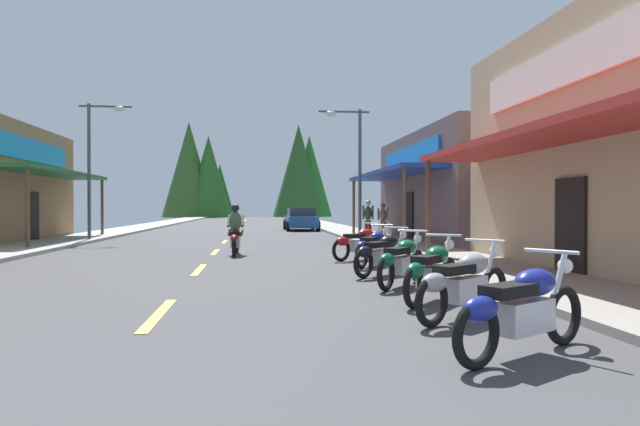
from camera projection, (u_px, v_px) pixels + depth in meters
The scene contains 19 objects.
ground at pixel (234, 232), 34.14m from camera, with size 10.69×98.09×0.10m, color #424244.
sidewalk_left at pixel (122, 231), 33.39m from camera, with size 2.59×98.09×0.12m, color #9E9991.
sidewalk_right at pixel (342, 230), 34.89m from camera, with size 2.59×98.09×0.12m, color gray.
centerline_dashes at pixel (235, 230), 36.02m from camera, with size 0.16×71.01×0.01m.
storefront_right_far at pixel (493, 188), 24.57m from camera, with size 9.35×11.52×4.65m.
streetlamp_left at pixel (98, 151), 23.89m from camera, with size 2.18×0.30×5.88m.
streetlamp_right at pixel (352, 154), 23.94m from camera, with size 2.18×0.30×5.65m.
motorcycle_parked_right_0 at pixel (522, 308), 5.53m from camera, with size 1.88×1.19×1.04m.
motorcycle_parked_right_1 at pixel (464, 282), 7.37m from camera, with size 1.76×1.38×1.04m.
motorcycle_parked_right_2 at pixel (432, 270), 8.77m from camera, with size 1.42×1.73×1.04m.
motorcycle_parked_right_3 at pixel (402, 260), 10.44m from camera, with size 1.38×1.76×1.04m.
motorcycle_parked_right_4 at pixel (383, 253), 12.12m from camera, with size 1.63×1.54×1.04m.
motorcycle_parked_right_5 at pixel (373, 247), 13.97m from camera, with size 1.31×1.81×1.04m.
motorcycle_parked_right_6 at pixel (360, 243), 15.62m from camera, with size 1.82×1.30×1.04m.
rider_cruising_lead at pixel (235, 234), 17.22m from camera, with size 0.60×2.14×1.57m.
pedestrian_by_shop at pixel (383, 218), 25.63m from camera, with size 0.44×0.44×1.66m.
pedestrian_browsing at pixel (368, 217), 24.58m from camera, with size 0.54×0.37×1.79m.
parked_car_curbside at pixel (301, 219), 35.46m from camera, with size 2.10×4.32×1.40m.
treeline_backdrop at pixel (247, 174), 82.92m from camera, with size 25.04×10.82×13.89m.
Camera 1 is at (1.34, -0.45, 1.48)m, focal length 31.49 mm.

